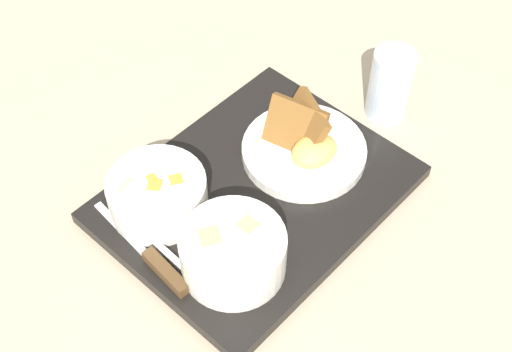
{
  "coord_description": "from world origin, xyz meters",
  "views": [
    {
      "loc": [
        -0.48,
        -0.39,
        0.8
      ],
      "look_at": [
        0.0,
        0.0,
        0.05
      ],
      "focal_mm": 50.0,
      "sensor_mm": 36.0,
      "label": 1
    }
  ],
  "objects_px": {
    "bowl_salad": "(157,193)",
    "bowl_soup": "(233,251)",
    "knife": "(157,264)",
    "glass_water": "(390,87)",
    "plate_main": "(304,146)",
    "spoon": "(157,245)"
  },
  "relations": [
    {
      "from": "glass_water",
      "to": "spoon",
      "type": "bearing_deg",
      "value": 168.3
    },
    {
      "from": "knife",
      "to": "spoon",
      "type": "distance_m",
      "value": 0.03
    },
    {
      "from": "bowl_salad",
      "to": "plate_main",
      "type": "bearing_deg",
      "value": -25.46
    },
    {
      "from": "spoon",
      "to": "bowl_soup",
      "type": "bearing_deg",
      "value": -151.7
    },
    {
      "from": "plate_main",
      "to": "knife",
      "type": "height_order",
      "value": "plate_main"
    },
    {
      "from": "plate_main",
      "to": "spoon",
      "type": "xyz_separation_m",
      "value": [
        -0.25,
        0.05,
        -0.01
      ]
    },
    {
      "from": "bowl_soup",
      "to": "knife",
      "type": "xyz_separation_m",
      "value": [
        -0.06,
        0.07,
        -0.03
      ]
    },
    {
      "from": "bowl_salad",
      "to": "glass_water",
      "type": "bearing_deg",
      "value": -19.54
    },
    {
      "from": "spoon",
      "to": "glass_water",
      "type": "relative_size",
      "value": 1.27
    },
    {
      "from": "spoon",
      "to": "plate_main",
      "type": "bearing_deg",
      "value": -96.41
    },
    {
      "from": "plate_main",
      "to": "bowl_soup",
      "type": "bearing_deg",
      "value": -167.86
    },
    {
      "from": "bowl_soup",
      "to": "plate_main",
      "type": "xyz_separation_m",
      "value": [
        0.21,
        0.04,
        -0.02
      ]
    },
    {
      "from": "knife",
      "to": "glass_water",
      "type": "relative_size",
      "value": 1.63
    },
    {
      "from": "bowl_salad",
      "to": "knife",
      "type": "xyz_separation_m",
      "value": [
        -0.07,
        -0.07,
        -0.02
      ]
    },
    {
      "from": "bowl_soup",
      "to": "bowl_salad",
      "type": "bearing_deg",
      "value": 86.56
    },
    {
      "from": "bowl_salad",
      "to": "bowl_soup",
      "type": "relative_size",
      "value": 0.99
    },
    {
      "from": "plate_main",
      "to": "knife",
      "type": "distance_m",
      "value": 0.27
    },
    {
      "from": "bowl_soup",
      "to": "glass_water",
      "type": "relative_size",
      "value": 1.17
    },
    {
      "from": "glass_water",
      "to": "bowl_soup",
      "type": "bearing_deg",
      "value": -178.57
    },
    {
      "from": "plate_main",
      "to": "spoon",
      "type": "distance_m",
      "value": 0.26
    },
    {
      "from": "spoon",
      "to": "glass_water",
      "type": "distance_m",
      "value": 0.43
    },
    {
      "from": "knife",
      "to": "plate_main",
      "type": "bearing_deg",
      "value": -87.86
    }
  ]
}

